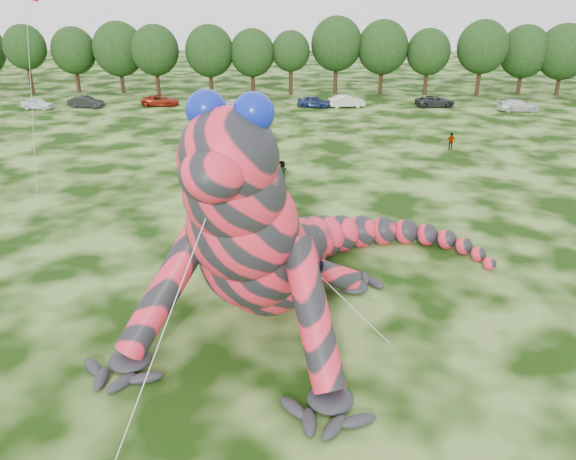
# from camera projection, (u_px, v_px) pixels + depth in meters

# --- Properties ---
(ground) EXTENTS (240.00, 240.00, 0.00)m
(ground) POSITION_uv_depth(u_px,v_px,m) (245.00, 301.00, 26.77)
(ground) COLOR #16330A
(ground) RESTS_ON ground
(inflatable_gecko) EXTENTS (23.00, 25.38, 10.70)m
(inflatable_gecko) POSITION_uv_depth(u_px,v_px,m) (277.00, 193.00, 24.97)
(inflatable_gecko) COLOR #F0263F
(inflatable_gecko) RESTS_ON ground
(flying_kite) EXTENTS (4.16, 4.19, 14.72)m
(flying_kite) POSITION_uv_depth(u_px,v_px,m) (26.00, 9.00, 28.57)
(flying_kite) COLOR red
(flying_kite) RESTS_ON ground
(tree_3) EXTENTS (5.81, 5.23, 9.44)m
(tree_3) POSITION_uv_depth(u_px,v_px,m) (27.00, 60.00, 78.11)
(tree_3) COLOR black
(tree_3) RESTS_ON ground
(tree_4) EXTENTS (6.22, 5.60, 9.06)m
(tree_4) POSITION_uv_depth(u_px,v_px,m) (75.00, 60.00, 79.56)
(tree_4) COLOR black
(tree_4) RESTS_ON ground
(tree_5) EXTENTS (7.16, 6.44, 9.80)m
(tree_5) POSITION_uv_depth(u_px,v_px,m) (120.00, 57.00, 79.02)
(tree_5) COLOR black
(tree_5) RESTS_ON ground
(tree_6) EXTENTS (6.52, 5.86, 9.49)m
(tree_6) POSITION_uv_depth(u_px,v_px,m) (156.00, 60.00, 77.35)
(tree_6) COLOR black
(tree_6) RESTS_ON ground
(tree_7) EXTENTS (6.68, 6.01, 9.48)m
(tree_7) POSITION_uv_depth(u_px,v_px,m) (210.00, 60.00, 77.30)
(tree_7) COLOR black
(tree_7) RESTS_ON ground
(tree_8) EXTENTS (6.14, 5.53, 8.94)m
(tree_8) POSITION_uv_depth(u_px,v_px,m) (253.00, 62.00, 77.44)
(tree_8) COLOR black
(tree_8) RESTS_ON ground
(tree_9) EXTENTS (5.27, 4.74, 8.68)m
(tree_9) POSITION_uv_depth(u_px,v_px,m) (291.00, 63.00, 77.71)
(tree_9) COLOR black
(tree_9) RESTS_ON ground
(tree_10) EXTENTS (7.09, 6.38, 10.50)m
(tree_10) POSITION_uv_depth(u_px,v_px,m) (336.00, 55.00, 78.35)
(tree_10) COLOR black
(tree_10) RESTS_ON ground
(tree_11) EXTENTS (7.01, 6.31, 10.07)m
(tree_11) POSITION_uv_depth(u_px,v_px,m) (382.00, 57.00, 77.94)
(tree_11) COLOR black
(tree_11) RESTS_ON ground
(tree_12) EXTENTS (5.99, 5.39, 8.97)m
(tree_12) POSITION_uv_depth(u_px,v_px,m) (428.00, 62.00, 77.60)
(tree_12) COLOR black
(tree_12) RESTS_ON ground
(tree_13) EXTENTS (6.83, 6.15, 10.13)m
(tree_13) POSITION_uv_depth(u_px,v_px,m) (481.00, 58.00, 76.66)
(tree_13) COLOR black
(tree_13) RESTS_ON ground
(tree_14) EXTENTS (6.82, 6.14, 9.40)m
(tree_14) POSITION_uv_depth(u_px,v_px,m) (523.00, 60.00, 78.13)
(tree_14) COLOR black
(tree_14) RESTS_ON ground
(tree_15) EXTENTS (7.17, 6.45, 9.63)m
(tree_15) POSITION_uv_depth(u_px,v_px,m) (562.00, 60.00, 77.10)
(tree_15) COLOR black
(tree_15) RESTS_ON ground
(car_0) EXTENTS (4.27, 2.37, 1.38)m
(car_0) POSITION_uv_depth(u_px,v_px,m) (38.00, 104.00, 69.53)
(car_0) COLOR white
(car_0) RESTS_ON ground
(car_1) EXTENTS (4.47, 1.99, 1.43)m
(car_1) POSITION_uv_depth(u_px,v_px,m) (86.00, 102.00, 70.49)
(car_1) COLOR black
(car_1) RESTS_ON ground
(car_2) EXTENTS (4.90, 2.48, 1.33)m
(car_2) POSITION_uv_depth(u_px,v_px,m) (161.00, 101.00, 71.59)
(car_2) COLOR maroon
(car_2) RESTS_ON ground
(car_3) EXTENTS (4.66, 2.16, 1.32)m
(car_3) POSITION_uv_depth(u_px,v_px,m) (238.00, 105.00, 68.92)
(car_3) COLOR #B5B9C0
(car_3) RESTS_ON ground
(car_4) EXTENTS (4.46, 2.34, 1.45)m
(car_4) POSITION_uv_depth(u_px,v_px,m) (314.00, 102.00, 70.61)
(car_4) COLOR navy
(car_4) RESTS_ON ground
(car_5) EXTENTS (4.77, 2.35, 1.50)m
(car_5) POSITION_uv_depth(u_px,v_px,m) (347.00, 101.00, 70.75)
(car_5) COLOR beige
(car_5) RESTS_ON ground
(car_6) EXTENTS (5.25, 3.05, 1.38)m
(car_6) POSITION_uv_depth(u_px,v_px,m) (435.00, 101.00, 70.98)
(car_6) COLOR #262628
(car_6) RESTS_ON ground
(car_7) EXTENTS (4.89, 2.11, 1.40)m
(car_7) POSITION_uv_depth(u_px,v_px,m) (518.00, 105.00, 68.33)
(car_7) COLOR white
(car_7) RESTS_ON ground
(spectator_0) EXTENTS (0.70, 0.59, 1.62)m
(spectator_0) POSITION_uv_depth(u_px,v_px,m) (196.00, 150.00, 48.88)
(spectator_0) COLOR gray
(spectator_0) RESTS_ON ground
(spectator_3) EXTENTS (0.92, 0.39, 1.57)m
(spectator_3) POSITION_uv_depth(u_px,v_px,m) (451.00, 141.00, 51.87)
(spectator_3) COLOR gray
(spectator_3) RESTS_ON ground
(spectator_1) EXTENTS (0.83, 0.66, 1.68)m
(spectator_1) POSITION_uv_depth(u_px,v_px,m) (214.00, 146.00, 49.99)
(spectator_1) COLOR gray
(spectator_1) RESTS_ON ground
(spectator_5) EXTENTS (1.42, 1.78, 1.90)m
(spectator_5) POSITION_uv_depth(u_px,v_px,m) (282.00, 173.00, 42.44)
(spectator_5) COLOR gray
(spectator_5) RESTS_ON ground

